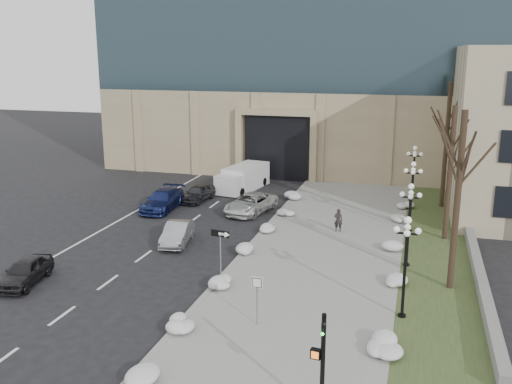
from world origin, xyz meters
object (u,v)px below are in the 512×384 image
car_d (251,203)px  one_way_sign (223,240)px  car_a (25,271)px  lamppost_c (412,187)px  lamppost_d (414,168)px  traffic_signal (321,369)px  car_e (198,193)px  keep_sign (257,291)px  lamppost_b (410,214)px  box_truck (243,178)px  pedestrian (338,220)px  car_c (163,200)px  car_b (177,233)px  lamppost_a (406,254)px

car_d → one_way_sign: 13.49m
car_a → one_way_sign: bearing=6.0°
car_d → lamppost_c: (11.41, -1.59, 2.36)m
lamppost_d → traffic_signal: bearing=-94.7°
car_e → keep_sign: 21.82m
one_way_sign → traffic_signal: (6.66, -9.65, -0.50)m
lamppost_b → lamppost_c: bearing=90.0°
box_truck → traffic_signal: bearing=-58.1°
one_way_sign → box_truck: bearing=112.9°
car_e → one_way_sign: bearing=-57.6°
pedestrian → lamppost_b: lamppost_b is taller
keep_sign → traffic_signal: bearing=-54.7°
box_truck → keep_sign: keep_sign is taller
car_a → car_e: car_e is taller
car_c → keep_sign: bearing=-55.3°
traffic_signal → lamppost_d: size_ratio=0.79×
car_b → car_e: size_ratio=1.02×
lamppost_a → car_d: bearing=128.0°
car_a → one_way_sign: one_way_sign is taller
traffic_signal → car_e: bearing=126.2°
car_e → pedestrian: pedestrian is taller
one_way_sign → lamppost_d: (8.93, 18.07, 0.70)m
car_a → lamppost_a: lamppost_a is taller
car_c → lamppost_c: size_ratio=1.07×
pedestrian → traffic_signal: (2.23, -19.76, 0.99)m
box_truck → car_d: bearing=-58.1°
keep_sign → lamppost_b: size_ratio=0.49×
car_d → keep_sign: size_ratio=2.21×
car_e → keep_sign: size_ratio=1.70×
keep_sign → lamppost_c: lamppost_c is taller
car_b → traffic_signal: size_ratio=1.06×
car_a → lamppost_c: bearing=27.7°
keep_sign → lamppost_a: size_ratio=0.49×
keep_sign → lamppost_b: (6.02, 9.06, 1.38)m
car_c → traffic_signal: 26.90m
car_a → traffic_signal: bearing=-32.4°
car_c → lamppost_c: bearing=-3.8°
car_e → lamppost_d: size_ratio=0.82×
car_b → pedestrian: size_ratio=2.63×
pedestrian → one_way_sign: (-4.43, -10.12, 1.49)m
lamppost_b → lamppost_a: bearing=-90.0°
car_a → traffic_signal: 17.91m
car_c → pedestrian: bearing=-10.4°
lamppost_a → car_a: bearing=-176.0°
box_truck → lamppost_c: bearing=-20.8°
car_d → one_way_sign: bearing=-67.2°
car_c → lamppost_a: lamppost_a is taller
lamppost_d → lamppost_a: bearing=-90.0°
car_b → keep_sign: 12.14m
box_truck → traffic_signal: size_ratio=1.75×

